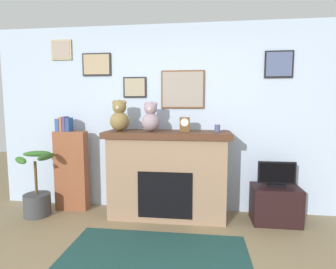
{
  "coord_description": "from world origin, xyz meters",
  "views": [
    {
      "loc": [
        0.38,
        -1.8,
        1.5
      ],
      "look_at": [
        -0.05,
        1.68,
        1.11
      ],
      "focal_mm": 28.62,
      "sensor_mm": 36.0,
      "label": 1
    }
  ],
  "objects_px": {
    "teddy_bear_cream": "(120,117)",
    "tv_stand": "(275,204)",
    "bookshelf": "(71,168)",
    "teddy_bear_tan": "(151,118)",
    "mantel_clock": "(185,124)",
    "fireplace": "(167,174)",
    "candle_jar": "(217,128)",
    "television": "(277,175)",
    "potted_plant": "(37,195)"
  },
  "relations": [
    {
      "from": "tv_stand",
      "to": "teddy_bear_cream",
      "type": "distance_m",
      "value": 2.31
    },
    {
      "from": "potted_plant",
      "to": "teddy_bear_tan",
      "type": "distance_m",
      "value": 1.87
    },
    {
      "from": "tv_stand",
      "to": "television",
      "type": "relative_size",
      "value": 1.27
    },
    {
      "from": "fireplace",
      "to": "potted_plant",
      "type": "distance_m",
      "value": 1.8
    },
    {
      "from": "bookshelf",
      "to": "teddy_bear_cream",
      "type": "height_order",
      "value": "teddy_bear_cream"
    },
    {
      "from": "candle_jar",
      "to": "mantel_clock",
      "type": "xyz_separation_m",
      "value": [
        -0.42,
        -0.0,
        0.05
      ]
    },
    {
      "from": "candle_jar",
      "to": "tv_stand",
      "type": "bearing_deg",
      "value": -1.25
    },
    {
      "from": "mantel_clock",
      "to": "teddy_bear_cream",
      "type": "height_order",
      "value": "teddy_bear_cream"
    },
    {
      "from": "television",
      "to": "teddy_bear_tan",
      "type": "distance_m",
      "value": 1.76
    },
    {
      "from": "fireplace",
      "to": "teddy_bear_tan",
      "type": "bearing_deg",
      "value": -175.25
    },
    {
      "from": "potted_plant",
      "to": "mantel_clock",
      "type": "distance_m",
      "value": 2.22
    },
    {
      "from": "tv_stand",
      "to": "candle_jar",
      "type": "height_order",
      "value": "candle_jar"
    },
    {
      "from": "bookshelf",
      "to": "television",
      "type": "distance_m",
      "value": 2.79
    },
    {
      "from": "teddy_bear_cream",
      "to": "television",
      "type": "bearing_deg",
      "value": -0.48
    },
    {
      "from": "fireplace",
      "to": "potted_plant",
      "type": "height_order",
      "value": "fireplace"
    },
    {
      "from": "tv_stand",
      "to": "television",
      "type": "distance_m",
      "value": 0.38
    },
    {
      "from": "tv_stand",
      "to": "bookshelf",
      "type": "bearing_deg",
      "value": 177.95
    },
    {
      "from": "potted_plant",
      "to": "teddy_bear_tan",
      "type": "xyz_separation_m",
      "value": [
        1.54,
        0.19,
        1.05
      ]
    },
    {
      "from": "fireplace",
      "to": "teddy_bear_cream",
      "type": "relative_size",
      "value": 3.97
    },
    {
      "from": "tv_stand",
      "to": "teddy_bear_cream",
      "type": "height_order",
      "value": "teddy_bear_cream"
    },
    {
      "from": "tv_stand",
      "to": "mantel_clock",
      "type": "bearing_deg",
      "value": 179.26
    },
    {
      "from": "teddy_bear_cream",
      "to": "tv_stand",
      "type": "bearing_deg",
      "value": -0.45
    },
    {
      "from": "candle_jar",
      "to": "teddy_bear_cream",
      "type": "xyz_separation_m",
      "value": [
        -1.29,
        -0.0,
        0.14
      ]
    },
    {
      "from": "potted_plant",
      "to": "television",
      "type": "distance_m",
      "value": 3.17
    },
    {
      "from": "mantel_clock",
      "to": "teddy_bear_tan",
      "type": "distance_m",
      "value": 0.45
    },
    {
      "from": "teddy_bear_cream",
      "to": "teddy_bear_tan",
      "type": "relative_size",
      "value": 1.06
    },
    {
      "from": "tv_stand",
      "to": "candle_jar",
      "type": "bearing_deg",
      "value": 178.75
    },
    {
      "from": "candle_jar",
      "to": "potted_plant",
      "type": "bearing_deg",
      "value": -175.46
    },
    {
      "from": "fireplace",
      "to": "television",
      "type": "height_order",
      "value": "fireplace"
    },
    {
      "from": "fireplace",
      "to": "teddy_bear_tan",
      "type": "distance_m",
      "value": 0.78
    },
    {
      "from": "bookshelf",
      "to": "potted_plant",
      "type": "height_order",
      "value": "bookshelf"
    },
    {
      "from": "fireplace",
      "to": "candle_jar",
      "type": "distance_m",
      "value": 0.9
    },
    {
      "from": "teddy_bear_tan",
      "to": "fireplace",
      "type": "bearing_deg",
      "value": 4.75
    },
    {
      "from": "bookshelf",
      "to": "teddy_bear_tan",
      "type": "relative_size",
      "value": 3.45
    },
    {
      "from": "tv_stand",
      "to": "teddy_bear_cream",
      "type": "bearing_deg",
      "value": 179.55
    },
    {
      "from": "fireplace",
      "to": "mantel_clock",
      "type": "distance_m",
      "value": 0.7
    },
    {
      "from": "bookshelf",
      "to": "teddy_bear_tan",
      "type": "xyz_separation_m",
      "value": [
        1.18,
        -0.08,
        0.73
      ]
    },
    {
      "from": "potted_plant",
      "to": "mantel_clock",
      "type": "relative_size",
      "value": 4.63
    },
    {
      "from": "potted_plant",
      "to": "television",
      "type": "height_order",
      "value": "potted_plant"
    },
    {
      "from": "fireplace",
      "to": "mantel_clock",
      "type": "relative_size",
      "value": 8.75
    },
    {
      "from": "television",
      "to": "mantel_clock",
      "type": "bearing_deg",
      "value": 179.2
    },
    {
      "from": "candle_jar",
      "to": "teddy_bear_cream",
      "type": "bearing_deg",
      "value": -179.98
    },
    {
      "from": "fireplace",
      "to": "bookshelf",
      "type": "height_order",
      "value": "bookshelf"
    },
    {
      "from": "teddy_bear_tan",
      "to": "candle_jar",
      "type": "bearing_deg",
      "value": 0.03
    },
    {
      "from": "bookshelf",
      "to": "tv_stand",
      "type": "relative_size",
      "value": 2.3
    },
    {
      "from": "mantel_clock",
      "to": "teddy_bear_cream",
      "type": "bearing_deg",
      "value": 179.95
    },
    {
      "from": "bookshelf",
      "to": "teddy_bear_tan",
      "type": "distance_m",
      "value": 1.38
    },
    {
      "from": "tv_stand",
      "to": "mantel_clock",
      "type": "xyz_separation_m",
      "value": [
        -1.16,
        0.01,
        1.01
      ]
    },
    {
      "from": "tv_stand",
      "to": "teddy_bear_tan",
      "type": "xyz_separation_m",
      "value": [
        -1.61,
        0.02,
        1.09
      ]
    },
    {
      "from": "potted_plant",
      "to": "television",
      "type": "xyz_separation_m",
      "value": [
        3.15,
        0.17,
        0.34
      ]
    }
  ]
}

